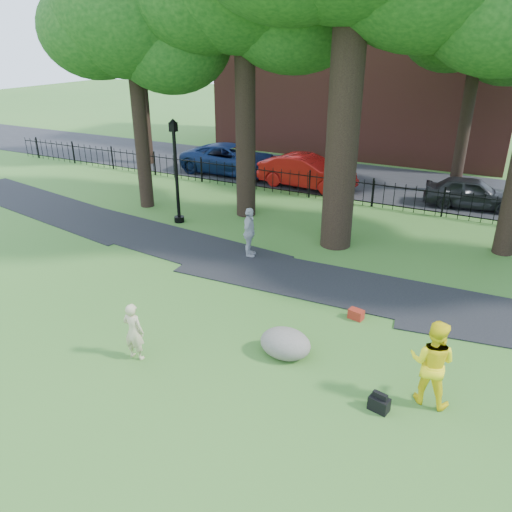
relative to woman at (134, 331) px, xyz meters
The scene contains 15 objects.
ground 2.78m from the woman, 43.04° to the left, with size 120.00×120.00×0.00m, color #366A25.
footpath 6.49m from the woman, 62.68° to the left, with size 36.00×2.60×0.03m, color black.
street 17.95m from the woman, 83.73° to the left, with size 80.00×7.00×0.02m, color black.
iron_fence 13.97m from the woman, 81.93° to the left, with size 44.00×0.04×1.20m.
brick_building 26.44m from the woman, 94.52° to the left, with size 18.00×8.00×12.00m, color brown.
woman is the anchor object (origin of this frame).
man 6.62m from the woman, 13.77° to the left, with size 0.93×0.73×1.92m, color yellow.
pedestrian 6.52m from the woman, 93.26° to the left, with size 1.03×0.43×1.75m, color #ACADB1.
boulder 3.58m from the woman, 29.08° to the left, with size 1.25×0.94×0.73m, color #5F5C4F.
lamppost 9.52m from the woman, 118.86° to the left, with size 0.41×0.41×4.16m.
backpack 5.71m from the woman, ahead, with size 0.41×0.26×0.31m, color black.
red_bag 5.88m from the woman, 44.74° to the left, with size 0.40×0.25×0.27m, color maroon.
red_sedan 15.43m from the woman, 96.57° to the left, with size 1.70×4.87×1.60m, color #A7100C.
navy_van 17.29m from the woman, 111.89° to the left, with size 2.63×5.70×1.58m, color #0E1E47.
grey_car 16.76m from the woman, 69.51° to the left, with size 1.60×3.97×1.35m, color black.
Camera 1 is at (5.09, -9.35, 7.08)m, focal length 35.00 mm.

